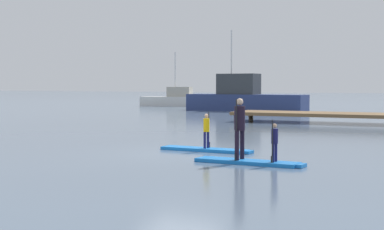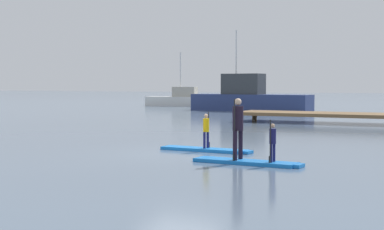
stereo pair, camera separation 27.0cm
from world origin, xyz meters
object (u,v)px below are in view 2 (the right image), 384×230
at_px(paddleboard_far, 248,162).
at_px(paddler_adult, 238,125).
at_px(paddler_child_front, 272,141).
at_px(paddler_child_solo, 206,129).
at_px(fishing_boat_white_large, 249,98).
at_px(fishing_boat_green_midground, 181,99).
at_px(paddleboard_near, 206,150).

distance_m(paddleboard_far, paddler_adult, 1.05).
bearing_deg(paddler_child_front, paddler_child_solo, 142.06).
xyz_separation_m(paddler_child_solo, fishing_boat_white_large, (-8.90, 27.06, 0.30)).
relative_size(paddler_child_front, fishing_boat_green_midground, 0.17).
bearing_deg(paddleboard_near, paddler_adult, -48.55).
xyz_separation_m(paddleboard_near, paddler_adult, (2.01, -2.28, 1.01)).
bearing_deg(fishing_boat_green_midground, fishing_boat_white_large, -34.56).
bearing_deg(paddleboard_far, fishing_boat_green_midground, 119.89).
xyz_separation_m(paddleboard_far, paddler_adult, (-0.29, 0.01, 1.01)).
relative_size(paddleboard_near, paddler_adult, 1.87).
xyz_separation_m(paddler_adult, fishing_boat_green_midground, (-20.30, 35.81, -0.41)).
bearing_deg(paddler_child_solo, paddleboard_far, -44.97).
relative_size(paddler_adult, fishing_boat_white_large, 0.17).
bearing_deg(paddleboard_far, fishing_boat_white_large, 110.89).
bearing_deg(paddleboard_near, fishing_boat_green_midground, 118.60).
bearing_deg(paddleboard_near, paddleboard_far, -44.83).
height_order(paddler_adult, fishing_boat_green_midground, fishing_boat_green_midground).
xyz_separation_m(paddler_adult, paddler_child_front, (1.01, -0.07, -0.39)).
bearing_deg(paddleboard_near, fishing_boat_white_large, 108.20).
bearing_deg(paddler_adult, paddler_child_solo, 131.30).
height_order(paddleboard_far, paddler_adult, paddler_adult).
relative_size(paddler_child_solo, paddleboard_far, 0.37).
distance_m(paddler_adult, fishing_boat_white_large, 31.31).
height_order(paddler_child_solo, paddler_adult, paddler_adult).
bearing_deg(fishing_boat_green_midground, paddler_child_front, -59.29).
height_order(paddleboard_far, fishing_boat_white_large, fishing_boat_white_large).
relative_size(paddleboard_near, paddler_child_solo, 2.71).
distance_m(paddleboard_far, fishing_boat_green_midground, 41.32).
bearing_deg(paddler_child_front, paddler_adult, 176.24).
relative_size(paddler_adult, paddler_child_front, 1.48).
distance_m(paddler_child_solo, paddler_child_front, 3.84).
bearing_deg(paddler_child_front, paddleboard_near, 142.20).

